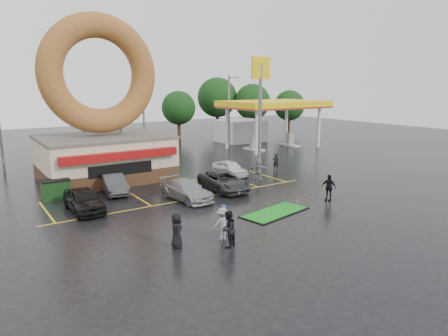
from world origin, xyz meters
TOP-DOWN VIEW (x-y plane):
  - ground at (0.00, 0.00)m, footprint 120.00×120.00m
  - donut_shop at (-3.00, 12.97)m, footprint 10.20×8.70m
  - gas_station at (20.00, 20.94)m, footprint 12.30×13.65m
  - shell_sign at (13.00, 12.00)m, footprint 2.20×0.36m
  - streetlight_mid at (4.00, 20.92)m, footprint 0.40×2.21m
  - streetlight_right at (16.00, 21.92)m, footprint 0.40×2.21m
  - tree_far_a at (26.00, 30.00)m, footprint 5.60×5.60m
  - tree_far_b at (32.00, 28.00)m, footprint 4.90×4.90m
  - tree_far_c at (22.00, 34.00)m, footprint 6.30×6.30m
  - tree_far_d at (14.00, 32.00)m, footprint 4.90×4.90m
  - car_black at (-6.98, 4.76)m, footprint 1.86×4.43m
  - car_dgrey at (-3.97, 8.00)m, footprint 1.98×4.41m
  - car_silver at (-0.33, 3.50)m, footprint 2.44×4.91m
  - car_grey at (3.23, 4.14)m, footprint 2.78×5.30m
  - car_white at (6.49, 8.00)m, footprint 1.67×3.92m
  - person_blue at (-1.94, -3.66)m, footprint 0.72×0.57m
  - person_blackjkt at (-2.61, -4.97)m, footprint 1.13×1.06m
  - person_hoodie at (-2.33, -4.05)m, footprint 1.21×0.84m
  - person_bystander at (-4.74, -3.61)m, footprint 0.74×0.97m
  - person_cameraman at (7.71, -2.17)m, footprint 0.76×1.16m
  - person_walker_near at (7.57, 5.36)m, footprint 1.49×1.62m
  - person_walker_far at (11.48, 7.64)m, footprint 0.66×0.60m
  - dumpster at (-7.85, 8.77)m, footprint 1.80×1.21m
  - putting_green at (2.85, -2.21)m, footprint 4.97×2.86m

SIDE VIEW (x-z plane):
  - ground at x=0.00m, z-range 0.00..0.00m
  - putting_green at x=2.85m, z-range -0.25..0.33m
  - dumpster at x=-7.85m, z-range 0.00..1.30m
  - car_white at x=6.49m, z-range 0.00..1.32m
  - car_silver at x=-0.33m, z-range 0.00..1.37m
  - car_dgrey at x=-3.97m, z-range 0.00..1.40m
  - car_grey at x=3.23m, z-range 0.00..1.42m
  - car_black at x=-6.98m, z-range 0.00..1.50m
  - person_walker_far at x=11.48m, z-range 0.00..1.52m
  - person_hoodie at x=-2.33m, z-range 0.00..1.72m
  - person_blue at x=-1.94m, z-range 0.00..1.72m
  - person_bystander at x=-4.74m, z-range 0.00..1.76m
  - person_walker_near at x=7.57m, z-range 0.00..1.81m
  - person_cameraman at x=7.71m, z-range 0.00..1.83m
  - person_blackjkt at x=-2.61m, z-range 0.00..1.86m
  - gas_station at x=20.00m, z-range 0.75..6.65m
  - donut_shop at x=-3.00m, z-range -2.29..11.21m
  - tree_far_b at x=32.00m, z-range 1.03..8.03m
  - tree_far_d at x=14.00m, z-range 1.03..8.03m
  - streetlight_mid at x=4.00m, z-range 0.28..9.28m
  - streetlight_right at x=16.00m, z-range 0.28..9.28m
  - tree_far_a at x=26.00m, z-range 1.18..9.18m
  - tree_far_c at x=22.00m, z-range 1.34..10.34m
  - shell_sign at x=13.00m, z-range 2.08..12.68m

